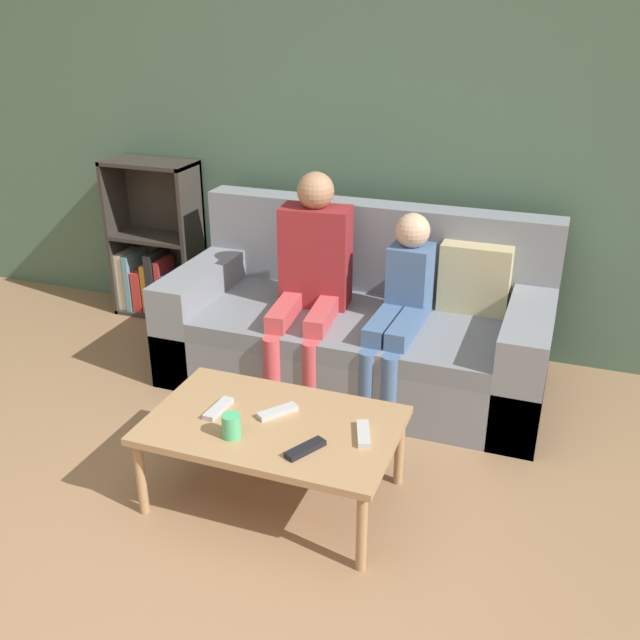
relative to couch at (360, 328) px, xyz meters
The scene contains 12 objects.
ground_plane 1.85m from the couch, 92.61° to the right, with size 22.00×22.00×0.00m, color #997251.
wall_back 1.16m from the couch, 98.39° to the left, with size 12.00×0.06×2.60m.
couch is the anchor object (origin of this frame).
bookshelf 1.57m from the couch, 164.87° to the left, with size 0.57×0.28×1.00m.
coffee_table 1.13m from the couch, 90.71° to the right, with size 1.00×0.62×0.37m.
person_adult 0.43m from the couch, 158.03° to the right, with size 0.39×0.66×1.11m.
person_child 0.38m from the couch, 29.68° to the right, with size 0.23×0.63×0.95m.
cup_near 1.29m from the couch, 95.34° to the right, with size 0.07×0.07×0.10m.
tv_remote_0 1.16m from the couch, 72.23° to the right, with size 0.10×0.18×0.02m.
tv_remote_1 1.16m from the couch, 102.69° to the right, with size 0.06×0.17×0.02m.
tv_remote_2 1.08m from the couch, 91.00° to the right, with size 0.14×0.16×0.02m.
tv_remote_3 1.29m from the couch, 81.94° to the right, with size 0.12×0.17×0.02m.
Camera 1 is at (1.08, -1.51, 1.90)m, focal length 40.00 mm.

